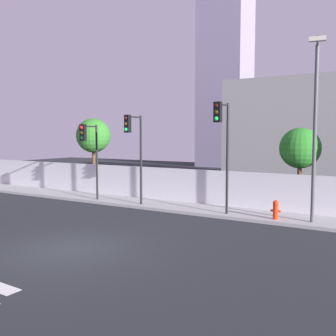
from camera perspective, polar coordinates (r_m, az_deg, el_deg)
The scene contains 12 objects.
ground_plane at distance 13.57m, azimuth -14.31°, elevation -11.54°, with size 80.00×80.00×0.00m, color #24272B.
sidewalk at distance 20.00m, azimuth 2.72°, elevation -5.89°, with size 36.00×2.40×0.15m, color #A2A2A2.
perimeter_wall at distance 20.98m, azimuth 4.40°, elevation -2.70°, with size 36.00×0.18×1.80m, color silver.
traffic_light_left at distance 20.03m, azimuth -5.07°, elevation 4.12°, with size 0.45×1.13×4.68m.
traffic_light_center at distance 17.60m, azimuth 8.02°, elevation 4.95°, with size 0.36×1.15×5.11m.
traffic_light_right at distance 21.76m, azimuth -11.56°, elevation 3.33°, with size 0.35×1.39×4.24m.
street_lamp_curbside at distance 16.92m, azimuth 20.87°, elevation 6.66°, with size 0.68×1.86×7.31m.
fire_hydrant at distance 17.53m, azimuth 15.59°, elevation -5.84°, with size 0.44×0.26×0.84m.
roadside_tree_leftmost at distance 26.62m, azimuth -10.94°, elevation 4.65°, with size 2.30×2.30×4.93m.
roadside_tree_midleft at distance 20.26m, azimuth 18.89°, elevation 2.72°, with size 2.03×2.03×4.18m.
low_building_distant at distance 33.35m, azimuth 18.92°, elevation 5.15°, with size 11.23×6.00×8.27m, color #949494.
tower_on_skyline at distance 49.07m, azimuth 8.43°, elevation 14.46°, with size 5.65×5.00×24.12m, color gray.
Camera 1 is at (9.32, -9.11, 3.78)m, focal length 41.36 mm.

